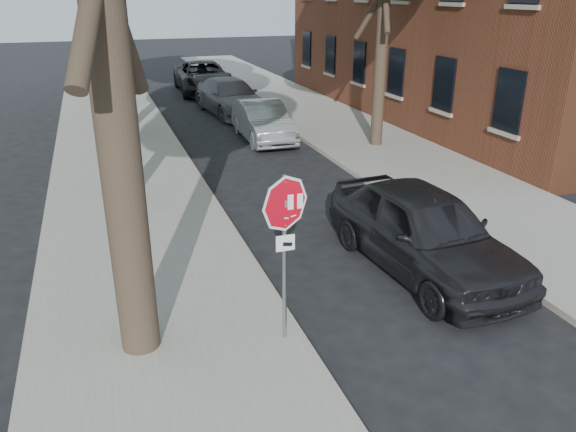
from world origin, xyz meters
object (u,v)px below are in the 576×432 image
car_c (230,97)px  car_d (204,77)px  car_a (424,230)px  stop_sign (285,228)px  car_b (263,121)px

car_c → car_d: 5.77m
car_a → car_d: size_ratio=0.83×
car_c → car_a: bearing=-96.5°
stop_sign → car_b: (3.30, 12.25, -1.26)m
car_c → car_d: size_ratio=0.89×
car_b → car_d: bearing=91.8°
car_b → stop_sign: bearing=-103.5°
car_c → car_d: (-0.05, 5.77, 0.06)m
stop_sign → car_b: 12.75m
car_a → car_d: (-0.05, 21.47, -0.02)m
car_d → car_b: bearing=-87.3°
car_d → stop_sign: bearing=-95.6°
car_b → car_d: size_ratio=0.72×
stop_sign → car_b: size_ratio=0.62×
stop_sign → car_b: bearing=74.9°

